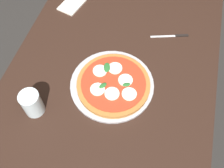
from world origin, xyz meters
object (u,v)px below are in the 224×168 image
at_px(napkin, 72,4).
at_px(glass_cup, 32,103).
at_px(pizza, 113,84).
at_px(knife, 174,36).
at_px(dining_table, 109,91).
at_px(serving_tray, 112,85).

relative_size(napkin, glass_cup, 1.24).
relative_size(pizza, knife, 1.73).
bearing_deg(dining_table, serving_tray, -144.42).
bearing_deg(serving_tray, knife, -32.03).
xyz_separation_m(serving_tray, knife, (0.33, -0.20, -0.00)).
bearing_deg(glass_cup, knife, -41.99).
height_order(dining_table, knife, knife).
bearing_deg(knife, dining_table, 143.39).
bearing_deg(pizza, serving_tray, 50.60).
distance_m(serving_tray, knife, 0.38).
bearing_deg(dining_table, pizza, -141.05).
bearing_deg(serving_tray, glass_cup, 125.60).
distance_m(pizza, napkin, 0.51).
height_order(serving_tray, glass_cup, glass_cup).
xyz_separation_m(dining_table, knife, (0.30, -0.22, 0.10)).
height_order(napkin, knife, napkin).
xyz_separation_m(serving_tray, pizza, (-0.01, -0.01, 0.02)).
bearing_deg(dining_table, napkin, 38.55).
relative_size(dining_table, knife, 8.50).
bearing_deg(pizza, glass_cup, 123.93).
distance_m(serving_tray, pizza, 0.02).
relative_size(napkin, knife, 0.78).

